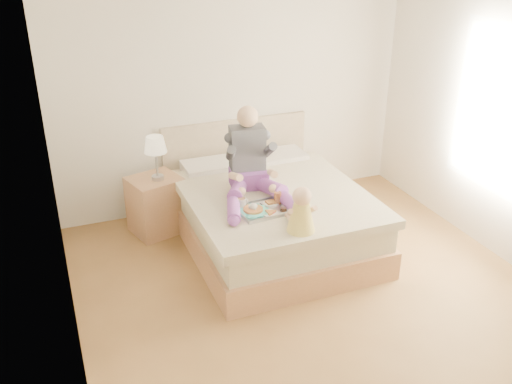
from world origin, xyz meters
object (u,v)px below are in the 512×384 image
object	(u,v)px
nightstand	(156,205)
adult	(251,168)
bed	(268,212)
tray	(262,208)
baby	(301,213)

from	to	relation	value
nightstand	adult	distance (m)	1.18
bed	adult	distance (m)	0.58
bed	tray	bearing A→B (deg)	-118.72
adult	baby	xyz separation A→B (m)	(0.11, -0.89, -0.08)
baby	tray	bearing A→B (deg)	117.15
tray	adult	bearing A→B (deg)	76.75
tray	bed	bearing A→B (deg)	55.78
nightstand	tray	xyz separation A→B (m)	(0.77, -1.08, 0.33)
nightstand	bed	bearing A→B (deg)	-46.60
adult	tray	world-z (taller)	adult
adult	baby	world-z (taller)	adult
adult	baby	distance (m)	0.90
bed	baby	world-z (taller)	baby
bed	nightstand	distance (m)	1.19
nightstand	baby	xyz separation A→B (m)	(0.93, -1.53, 0.47)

